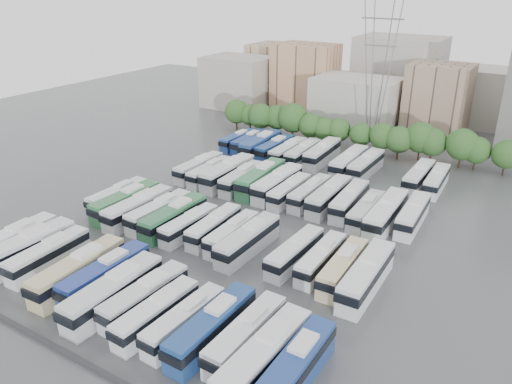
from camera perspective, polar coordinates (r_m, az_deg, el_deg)
The scene contains 55 objects.
ground at distance 75.53m, azimuth -1.28°, elevation -3.79°, with size 220.00×220.00×0.00m, color #424447.
parapet at distance 55.32m, azimuth -21.00°, elevation -16.75°, with size 56.00×0.50×0.50m, color #2D2D30.
tree_line at distance 109.30m, azimuth 10.79°, elevation 7.01°, with size 65.34×7.64×8.45m.
city_buildings at distance 138.13m, azimuth 12.65°, elevation 11.75°, with size 102.00×35.00×20.00m.
electricity_pylon at distance 112.92m, azimuth 13.89°, elevation 14.70°, with size 9.00×6.91×33.83m.
bus_r0_s0 at distance 74.21m, azimuth -26.11°, elevation -5.18°, with size 3.15×13.09×4.09m.
bus_r0_s1 at distance 71.54m, azimuth -24.76°, elevation -5.92°, with size 3.35×13.58×4.24m.
bus_r0_s2 at distance 69.49m, azimuth -22.64°, elevation -6.65°, with size 3.00×11.94×3.72m.
bus_r0_s4 at distance 64.23m, azimuth -19.63°, elevation -8.48°, with size 3.54×13.46×4.19m.
bus_r0_s5 at distance 62.62m, azimuth -16.83°, elevation -9.07°, with size 2.78×12.66×3.97m.
bus_r0_s6 at distance 59.07m, azimuth -15.96°, elevation -10.95°, with size 3.07×13.52×4.23m.
bus_r0_s7 at distance 57.99m, azimuth -12.60°, elevation -11.57°, with size 3.11×11.95×3.72m.
bus_r0_s8 at distance 55.40m, azimuth -11.31°, elevation -13.41°, with size 2.94×11.40×3.55m.
bus_r0_s9 at distance 53.94m, azimuth -8.15°, elevation -14.34°, with size 2.90×11.22×3.49m.
bus_r0_s10 at distance 52.46m, azimuth -5.06°, elevation -15.10°, with size 2.91×12.65×3.96m.
bus_r0_s11 at distance 51.51m, azimuth -1.13°, elevation -16.00°, with size 2.80×11.92×3.73m.
bus_r0_s12 at distance 48.78m, azimuth 0.91°, elevation -18.32°, with size 3.49×13.50×4.20m.
bus_r0_s13 at distance 48.01m, azimuth 4.51°, elevation -19.44°, with size 2.76×12.56×3.94m.
bus_r1_s0 at distance 83.94m, azimuth -15.52°, elevation -0.46°, with size 2.68×11.51×3.60m.
bus_r1_s1 at distance 80.88m, azimuth -14.64°, elevation -1.13°, with size 3.31×12.90×4.02m.
bus_r1_s2 at distance 78.41m, azimuth -13.30°, elevation -1.79°, with size 3.21×12.88×4.01m.
bus_r1_s3 at distance 76.69m, azimuth -11.00°, elevation -2.24°, with size 3.18×12.28×3.82m.
bus_r1_s4 at distance 74.56m, azimuth -9.34°, elevation -2.83°, with size 2.93×12.64×3.95m.
bus_r1_s5 at distance 72.58m, azimuth -7.65°, elevation -3.73°, with size 2.83×10.93×3.40m.
bus_r1_s6 at distance 71.61m, azimuth -4.83°, elevation -3.93°, with size 2.86×11.30×3.52m.
bus_r1_s7 at distance 69.58m, azimuth -2.74°, elevation -4.76°, with size 2.54×11.08×3.47m.
bus_r1_s8 at distance 67.38m, azimuth -0.94°, elevation -5.52°, with size 2.99×12.60×3.94m.
bus_r1_s10 at distance 65.11m, azimuth 4.47°, elevation -6.87°, with size 3.02×11.59×3.60m.
bus_r1_s11 at distance 64.20m, azimuth 7.44°, elevation -7.55°, with size 2.43×11.08×3.48m.
bus_r1_s12 at distance 62.64m, azimuth 9.92°, elevation -8.48°, with size 2.87×11.76×3.67m.
bus_r1_s13 at distance 61.15m, azimuth 12.51°, elevation -9.30°, with size 3.13×13.34×4.17m.
bus_r2_s1 at distance 93.58m, azimuth -6.55°, elevation 2.81°, with size 2.95×11.96×3.73m.
bus_r2_s2 at distance 91.39m, azimuth -5.28°, elevation 2.30°, with size 2.54×11.39×3.57m.
bus_r2_s3 at distance 89.89m, azimuth -3.26°, elevation 2.23°, with size 3.09×13.60×4.26m.
bus_r2_s4 at distance 87.87m, azimuth -1.64°, elevation 1.58°, with size 3.15×12.11×3.77m.
bus_r2_s5 at distance 87.16m, azimuth 0.55°, elevation 1.58°, with size 3.54×13.76×4.28m.
bus_r2_s6 at distance 85.26m, azimuth 2.45°, elevation 1.00°, with size 3.02×13.27×4.15m.
bus_r2_s7 at distance 83.05m, azimuth 3.84°, elevation 0.12°, with size 2.61×11.40×3.57m.
bus_r2_s8 at distance 82.56m, azimuth 6.18°, elevation -0.09°, with size 2.78×11.64×3.64m.
bus_r2_s9 at distance 81.21m, azimuth 8.33°, elevation -0.48°, with size 2.83×12.80×4.01m.
bus_r2_s10 at distance 80.37m, azimuth 10.62°, elevation -0.97°, with size 3.28×12.39×3.85m.
bus_r2_s11 at distance 77.69m, azimuth 12.45°, elevation -2.12°, with size 2.69×11.44×3.58m.
bus_r2_s12 at distance 76.73m, azimuth 14.63°, elevation -2.40°, with size 3.21×13.71×4.29m.
bus_r2_s13 at distance 78.02m, azimuth 17.49°, elevation -2.49°, with size 3.14×12.27×3.82m.
bus_r3_s0 at distance 109.56m, azimuth -2.06°, elevation 5.96°, with size 2.90×10.99×3.42m.
bus_r3_s1 at distance 107.62m, azimuth -0.72°, elevation 5.73°, with size 2.95×11.94×3.72m.
bus_r3_s2 at distance 105.04m, azimuth 0.56°, elevation 5.44°, with size 3.34×13.67×4.26m.
bus_r3_s3 at distance 103.61m, azimuth 2.16°, elevation 5.04°, with size 3.05×12.25×3.82m.
bus_r3_s4 at distance 101.68m, azimuth 3.69°, elevation 4.65°, with size 2.77×12.24×3.83m.
bus_r3_s5 at distance 100.70m, azimuth 5.38°, elevation 4.41°, with size 2.97×12.41×3.88m.
bus_r3_s6 at distance 100.83m, azimuth 7.58°, elevation 4.41°, with size 3.30×13.30×4.15m.
bus_r3_s8 at distance 96.68m, azimuth 10.57°, elevation 3.38°, with size 2.91×13.29×4.17m.
bus_r3_s9 at distance 96.00m, azimuth 12.45°, elevation 3.02°, with size 2.96×12.73×3.98m.
bus_r3_s12 at distance 93.10m, azimuth 18.10°, elevation 1.70°, with size 2.76×12.35×3.87m.
bus_r3_s13 at distance 92.64m, azimuth 19.93°, elevation 1.25°, with size 2.92×11.61×3.62m.
Camera 1 is at (36.62, -56.30, 34.55)m, focal length 35.00 mm.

